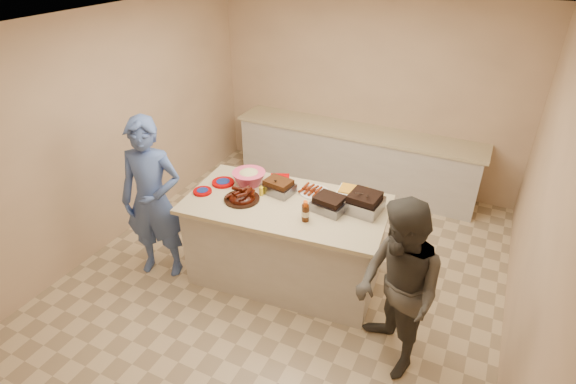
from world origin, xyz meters
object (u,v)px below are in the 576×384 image
at_px(guest_blue, 165,268).
at_px(island, 286,276).
at_px(roasting_pan, 363,211).
at_px(mustard_bottle, 261,195).
at_px(coleslaw_bowl, 249,184).
at_px(bbq_bottle_b, 305,221).
at_px(rib_platter, 242,200).
at_px(plastic_cup, 243,177).
at_px(guest_gray, 386,359).
at_px(bbq_bottle_a, 305,219).

bearing_deg(guest_blue, island, 1.80).
relative_size(roasting_pan, mustard_bottle, 2.68).
bearing_deg(island, coleslaw_bowl, 156.27).
xyz_separation_m(bbq_bottle_b, guest_blue, (-1.63, -0.28, -0.97)).
bearing_deg(mustard_bottle, coleslaw_bowl, 147.23).
bearing_deg(rib_platter, coleslaw_bowl, 107.10).
distance_m(plastic_cup, guest_blue, 1.40).
distance_m(roasting_pan, guest_gray, 1.39).
bearing_deg(mustard_bottle, plastic_cup, 145.51).
height_order(rib_platter, roasting_pan, rib_platter).
bearing_deg(coleslaw_bowl, mustard_bottle, -32.77).
relative_size(roasting_pan, guest_blue, 0.18).
xyz_separation_m(roasting_pan, plastic_cup, (-1.44, 0.09, 0.00)).
height_order(rib_platter, guest_blue, rib_platter).
xyz_separation_m(island, plastic_cup, (-0.68, 0.29, 0.97)).
bearing_deg(island, guest_gray, -30.52).
distance_m(roasting_pan, mustard_bottle, 1.07).
relative_size(coleslaw_bowl, plastic_cup, 3.78).
height_order(coleslaw_bowl, guest_blue, coleslaw_bowl).
bearing_deg(guest_blue, bbq_bottle_a, -7.75).
relative_size(rib_platter, plastic_cup, 3.85).
relative_size(bbq_bottle_a, mustard_bottle, 1.61).
height_order(coleslaw_bowl, bbq_bottle_a, coleslaw_bowl).
bearing_deg(guest_gray, guest_blue, -133.37).
relative_size(coleslaw_bowl, bbq_bottle_a, 1.83).
bearing_deg(island, mustard_bottle, 169.69).
xyz_separation_m(bbq_bottle_a, plastic_cup, (-0.98, 0.47, 0.00)).
bearing_deg(guest_blue, rib_platter, 2.64).
distance_m(coleslaw_bowl, guest_gray, 2.24).
relative_size(island, guest_blue, 1.12).
distance_m(island, rib_platter, 1.07).
bearing_deg(bbq_bottle_a, coleslaw_bowl, 156.53).
relative_size(rib_platter, guest_blue, 0.20).
relative_size(island, mustard_bottle, 16.71).
xyz_separation_m(plastic_cup, guest_blue, (-0.64, -0.78, -0.97)).
height_order(bbq_bottle_a, plastic_cup, bbq_bottle_a).
distance_m(island, roasting_pan, 1.25).
height_order(coleslaw_bowl, bbq_bottle_b, coleslaw_bowl).
bearing_deg(coleslaw_bowl, guest_gray, -23.19).
distance_m(rib_platter, coleslaw_bowl, 0.34).
height_order(rib_platter, plastic_cup, rib_platter).
distance_m(rib_platter, mustard_bottle, 0.22).
bearing_deg(bbq_bottle_a, guest_blue, -169.35).
relative_size(island, guest_gray, 1.24).
bearing_deg(coleslaw_bowl, guest_blue, -140.03).
bearing_deg(mustard_bottle, rib_platter, -128.44).
distance_m(bbq_bottle_a, guest_gray, 1.48).
distance_m(coleslaw_bowl, bbq_bottle_a, 0.90).
distance_m(bbq_bottle_b, mustard_bottle, 0.65).
bearing_deg(guest_gray, roasting_pan, 174.02).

